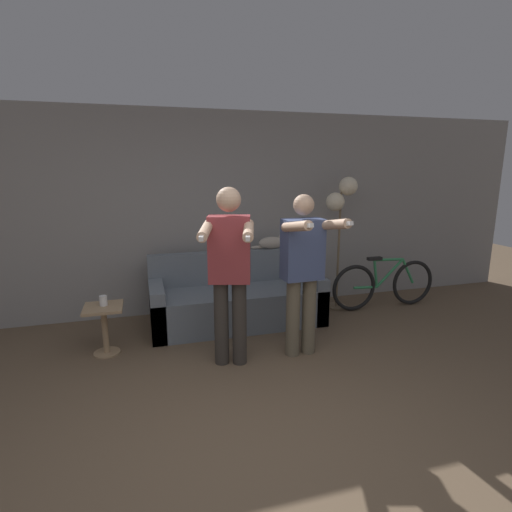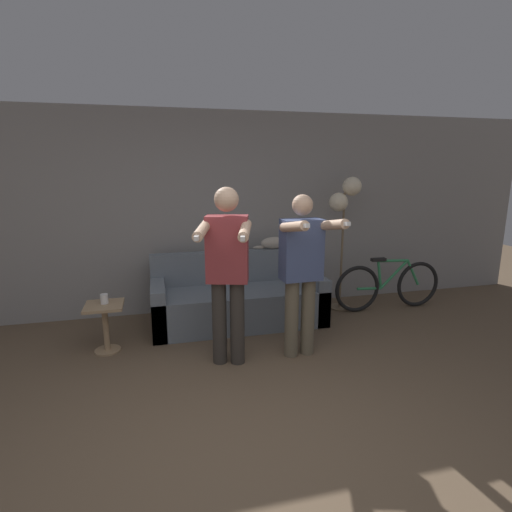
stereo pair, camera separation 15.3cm
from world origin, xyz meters
TOP-DOWN VIEW (x-y plane):
  - ground_plane at (0.00, 0.00)m, footprint 16.00×16.00m
  - wall_back at (0.00, 2.99)m, footprint 10.00×0.05m
  - couch at (0.49, 2.38)m, footprint 2.07×0.81m
  - person_left at (0.19, 1.36)m, footprint 0.58×0.75m
  - person_right at (0.93, 1.36)m, footprint 0.49×0.68m
  - cat at (1.05, 2.67)m, footprint 0.47×0.13m
  - floor_lamp at (1.95, 2.55)m, footprint 0.42×0.28m
  - side_table at (-1.00, 1.93)m, footprint 0.38×0.38m
  - cup at (-1.00, 1.96)m, footprint 0.08×0.08m
  - bicycle at (2.56, 2.36)m, footprint 1.55×0.07m

SIDE VIEW (x-z plane):
  - ground_plane at x=0.00m, z-range 0.00..0.00m
  - couch at x=0.49m, z-range -0.14..0.71m
  - bicycle at x=2.56m, z-range -0.03..0.69m
  - side_table at x=-1.00m, z-range 0.10..0.62m
  - cup at x=-1.00m, z-range 0.51..0.62m
  - cat at x=1.05m, z-range 0.84..1.03m
  - person_right at x=0.93m, z-range 0.12..1.76m
  - person_left at x=0.19m, z-range 0.13..1.85m
  - wall_back at x=0.00m, z-range 0.00..2.60m
  - floor_lamp at x=1.95m, z-range 0.55..2.32m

